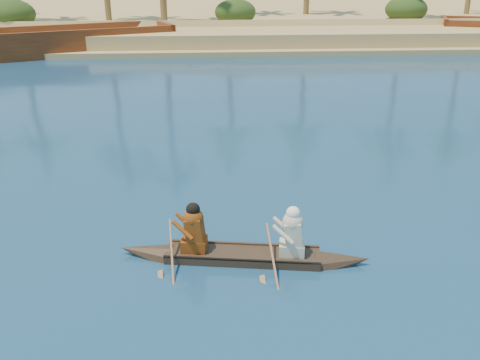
{
  "coord_description": "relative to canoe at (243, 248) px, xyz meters",
  "views": [
    {
      "loc": [
        -3.68,
        -13.12,
        5.8
      ],
      "look_at": [
        -2.88,
        -1.17,
        0.89
      ],
      "focal_mm": 40.0,
      "sensor_mm": 36.0,
      "label": 1
    }
  ],
  "objects": [
    {
      "name": "shrub_cluster",
      "position": [
        2.98,
        34.9,
        0.92
      ],
      "size": [
        100.0,
        6.0,
        2.4
      ],
      "primitive_type": null,
      "color": "#1C3111",
      "rests_on": "ground"
    },
    {
      "name": "ground",
      "position": [
        2.98,
        3.4,
        -0.28
      ],
      "size": [
        160.0,
        160.0,
        0.0
      ],
      "primitive_type": "plane",
      "color": "navy",
      "rests_on": "ground"
    },
    {
      "name": "canoe",
      "position": [
        0.0,
        0.0,
        0.0
      ],
      "size": [
        5.29,
        1.5,
        1.45
      ],
      "rotation": [
        0.0,
        0.0,
        -0.16
      ],
      "color": "#36261D",
      "rests_on": "ground"
    },
    {
      "name": "sandy_embankment",
      "position": [
        2.98,
        50.28,
        0.25
      ],
      "size": [
        150.0,
        51.0,
        1.5
      ],
      "color": "tan",
      "rests_on": "ground"
    },
    {
      "name": "barge_mid",
      "position": [
        -9.02,
        28.32,
        0.43
      ],
      "size": [
        12.84,
        8.38,
        2.04
      ],
      "rotation": [
        0.0,
        0.0,
        0.39
      ],
      "color": "brown",
      "rests_on": "ground"
    }
  ]
}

